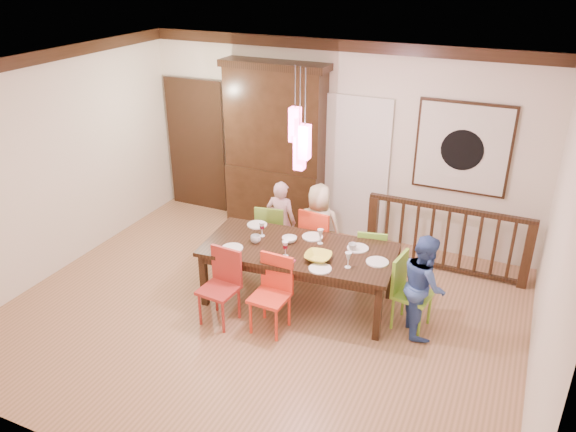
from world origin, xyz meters
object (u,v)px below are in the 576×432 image
at_px(chair_end_right, 413,289).
at_px(person_end_right, 424,285).
at_px(chair_far_left, 273,228).
at_px(dining_table, 299,254).
at_px(person_far_mid, 319,228).
at_px(balustrade, 447,238).
at_px(person_far_left, 281,221).
at_px(china_hutch, 275,148).

distance_m(chair_end_right, person_end_right, 0.15).
bearing_deg(person_end_right, chair_far_left, 46.69).
xyz_separation_m(dining_table, person_far_mid, (-0.08, 0.86, -0.06)).
bearing_deg(dining_table, person_end_right, -4.23).
bearing_deg(chair_end_right, balustrade, 3.77).
height_order(dining_table, chair_end_right, chair_end_right).
height_order(dining_table, person_far_left, person_far_left).
height_order(person_far_left, person_far_mid, person_far_mid).
bearing_deg(dining_table, china_hutch, 117.39).
xyz_separation_m(dining_table, chair_far_left, (-0.74, 0.80, -0.17)).
bearing_deg(chair_far_left, person_far_left, -151.67).
distance_m(chair_end_right, person_far_left, 2.20).
xyz_separation_m(dining_table, person_far_left, (-0.64, 0.88, -0.08)).
relative_size(dining_table, china_hutch, 0.93).
bearing_deg(dining_table, person_far_left, 120.99).
bearing_deg(person_far_left, dining_table, 124.38).
distance_m(person_far_left, person_far_mid, 0.57).
bearing_deg(chair_end_right, dining_table, 100.67).
bearing_deg(person_far_left, person_end_right, 156.56).
distance_m(chair_end_right, china_hutch, 3.24).
xyz_separation_m(dining_table, person_end_right, (1.51, 0.03, -0.07)).
bearing_deg(dining_table, chair_end_right, -3.00).
xyz_separation_m(chair_end_right, person_end_right, (0.11, -0.03, 0.10)).
relative_size(chair_end_right, person_far_mid, 0.72).
height_order(chair_end_right, balustrade, balustrade).
height_order(chair_far_left, china_hutch, china_hutch).
distance_m(dining_table, chair_end_right, 1.41).
distance_m(balustrade, person_far_mid, 1.72).
height_order(dining_table, person_end_right, person_end_right).
distance_m(china_hutch, person_far_left, 1.32).
relative_size(person_far_left, person_end_right, 0.98).
distance_m(chair_far_left, balustrade, 2.36).
bearing_deg(dining_table, chair_far_left, 127.35).
xyz_separation_m(dining_table, china_hutch, (-1.19, 1.85, 0.61)).
bearing_deg(person_end_right, china_hutch, 31.58).
height_order(person_far_mid, person_end_right, person_far_mid).
relative_size(dining_table, person_end_right, 1.97).
distance_m(chair_far_left, chair_end_right, 2.26).
bearing_deg(person_far_mid, person_far_left, -14.34).
bearing_deg(balustrade, china_hutch, 172.45).
bearing_deg(chair_far_left, chair_end_right, 150.02).
xyz_separation_m(person_far_left, person_end_right, (2.15, -0.85, 0.01)).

